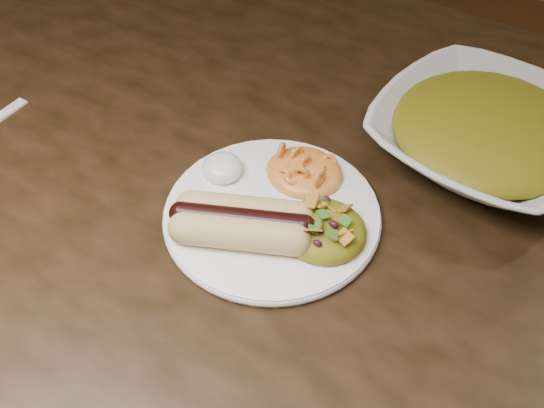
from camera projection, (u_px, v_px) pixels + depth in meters
The scene contains 8 objects.
table at pixel (218, 217), 0.77m from camera, with size 1.60×0.90×0.75m.
plate at pixel (272, 215), 0.64m from camera, with size 0.22×0.22×0.01m, color white.
hotdog at pixel (242, 222), 0.61m from camera, with size 0.12×0.10×0.03m.
mac_and_cheese at pixel (304, 164), 0.66m from camera, with size 0.08×0.08×0.03m, color #F1A04A.
sour_cream at pixel (222, 164), 0.67m from camera, with size 0.04×0.04×0.03m, color white.
taco_salad at pixel (324, 225), 0.61m from camera, with size 0.09×0.08×0.04m.
serving_bowl at pixel (485, 137), 0.69m from camera, with size 0.24×0.24×0.06m, color white.
bowl_filling at pixel (490, 122), 0.67m from camera, with size 0.20×0.20×0.05m, color #B3740B.
Camera 1 is at (0.33, -0.40, 1.23)m, focal length 42.00 mm.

